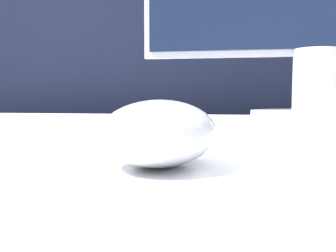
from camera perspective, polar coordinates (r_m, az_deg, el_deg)
partition_panel at (r=1.15m, az=8.39°, el=-5.40°), size 5.00×0.03×1.26m
computer_mouse_near at (r=0.26m, az=-1.20°, el=-0.99°), size 0.08×0.11×0.04m
keyboard at (r=0.42m, az=-3.49°, el=-0.34°), size 0.42×0.12×0.02m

